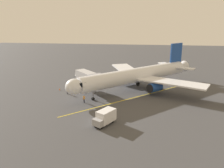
# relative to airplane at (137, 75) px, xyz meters

# --- Properties ---
(ground_plane) EXTENTS (220.00, 220.00, 0.00)m
(ground_plane) POSITION_rel_airplane_xyz_m (0.47, -0.24, -4.00)
(ground_plane) COLOR #424244
(apron_lead_in_line) EXTENTS (29.23, 27.66, 0.01)m
(apron_lead_in_line) POSITION_rel_airplane_xyz_m (0.20, 6.19, -4.00)
(apron_lead_in_line) COLOR yellow
(apron_lead_in_line) RESTS_ON ground
(airplane) EXTENTS (33.31, 32.83, 11.50)m
(airplane) POSITION_rel_airplane_xyz_m (0.00, 0.00, 0.00)
(airplane) COLOR silver
(airplane) RESTS_ON ground
(jet_bridge) EXTENTS (9.31, 9.66, 5.40)m
(jet_bridge) POSITION_rel_airplane_xyz_m (11.88, 3.85, -0.24)
(jet_bridge) COLOR #B7B7BC
(jet_bridge) RESTS_ON ground
(ground_crew_marshaller) EXTENTS (0.39, 0.47, 1.71)m
(ground_crew_marshaller) POSITION_rel_airplane_xyz_m (17.44, 5.94, -3.12)
(ground_crew_marshaller) COLOR #23232D
(ground_crew_marshaller) RESTS_ON ground
(ground_crew_wing_walker) EXTENTS (0.47, 0.41, 1.71)m
(ground_crew_wing_walker) POSITION_rel_airplane_xyz_m (15.71, 3.01, -3.12)
(ground_crew_wing_walker) COLOR #23232D
(ground_crew_wing_walker) RESTS_ON ground
(ground_crew_loader) EXTENTS (0.43, 0.30, 1.71)m
(ground_crew_loader) POSITION_rel_airplane_xyz_m (11.65, 11.41, -3.12)
(ground_crew_loader) COLOR #23232D
(ground_crew_loader) RESTS_ON ground
(baggage_cart_near_nose) EXTENTS (2.95, 2.47, 1.27)m
(baggage_cart_near_nose) POSITION_rel_airplane_xyz_m (19.22, -11.61, -3.35)
(baggage_cart_near_nose) COLOR white
(baggage_cart_near_nose) RESTS_ON ground
(baggage_cart_portside) EXTENTS (2.75, 2.89, 1.27)m
(baggage_cart_portside) POSITION_rel_airplane_xyz_m (5.79, -22.79, -3.35)
(baggage_cart_portside) COLOR #2D3899
(baggage_cart_portside) RESTS_ON ground
(box_truck_starboard_side) EXTENTS (4.01, 4.95, 2.62)m
(box_truck_starboard_side) POSITION_rel_airplane_xyz_m (5.21, 21.59, -2.62)
(box_truck_starboard_side) COLOR #9E9EA3
(box_truck_starboard_side) RESTS_ON ground
(safety_cone_nose_left) EXTENTS (0.32, 0.32, 0.55)m
(safety_cone_nose_left) POSITION_rel_airplane_xyz_m (6.46, 19.97, -3.73)
(safety_cone_nose_left) COLOR #F2590F
(safety_cone_nose_left) RESTS_ON ground
(safety_cone_nose_right) EXTENTS (0.32, 0.32, 0.55)m
(safety_cone_nose_right) POSITION_rel_airplane_xyz_m (20.53, 3.14, -3.73)
(safety_cone_nose_right) COLOR #F2590F
(safety_cone_nose_right) RESTS_ON ground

